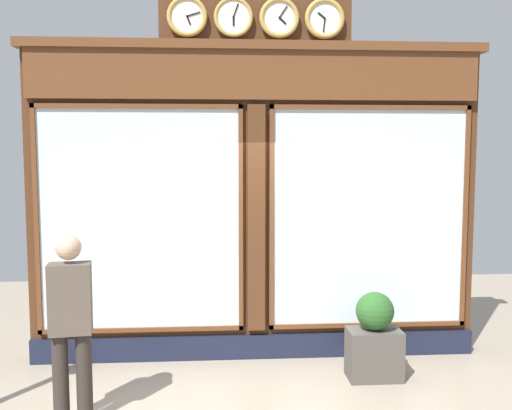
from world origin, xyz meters
TOP-DOWN VIEW (x-y plane):
  - shop_facade at (-0.00, -0.12)m, footprint 5.23×0.42m
  - pedestrian at (1.73, 1.50)m, footprint 0.39×0.26m
  - planter_box at (-1.20, 0.70)m, footprint 0.56×0.36m
  - planter_shrub at (-1.20, 0.70)m, footprint 0.40×0.40m

SIDE VIEW (x-z plane):
  - planter_box at x=-1.20m, z-range 0.00..0.53m
  - planter_shrub at x=-1.20m, z-range 0.53..0.93m
  - pedestrian at x=1.73m, z-range 0.09..1.78m
  - shop_facade at x=0.00m, z-range -0.24..3.94m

